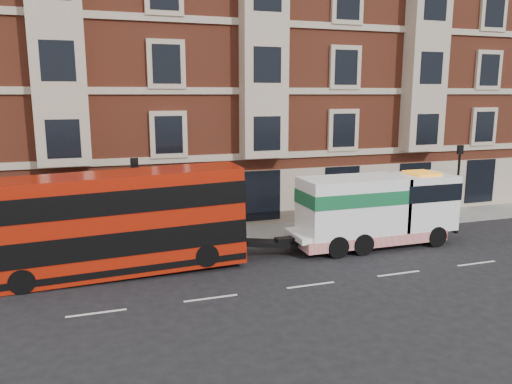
{
  "coord_description": "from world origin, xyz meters",
  "views": [
    {
      "loc": [
        -7.87,
        -16.78,
        7.35
      ],
      "look_at": [
        -0.92,
        4.0,
        3.03
      ],
      "focal_mm": 35.0,
      "sensor_mm": 36.0,
      "label": 1
    }
  ],
  "objects": [
    {
      "name": "sidewalk",
      "position": [
        0.0,
        7.5,
        0.07
      ],
      "size": [
        90.0,
        3.0,
        0.15
      ],
      "primitive_type": "cube",
      "color": "slate",
      "rests_on": "ground"
    },
    {
      "name": "victorian_terrace",
      "position": [
        0.5,
        15.0,
        10.07
      ],
      "size": [
        45.0,
        12.0,
        20.4
      ],
      "color": "brown",
      "rests_on": "ground"
    },
    {
      "name": "lamp_post_east",
      "position": [
        12.0,
        6.2,
        2.68
      ],
      "size": [
        0.35,
        0.15,
        4.35
      ],
      "color": "black",
      "rests_on": "sidewalk"
    },
    {
      "name": "pedestrian",
      "position": [
        -11.52,
        7.49,
        0.99
      ],
      "size": [
        0.64,
        0.44,
        1.67
      ],
      "primitive_type": "imported",
      "rotation": [
        0.0,
        0.0,
        -0.07
      ],
      "color": "#1E1D3A",
      "rests_on": "sidewalk"
    },
    {
      "name": "lamp_post_west",
      "position": [
        -6.0,
        6.2,
        2.68
      ],
      "size": [
        0.35,
        0.15,
        4.35
      ],
      "color": "black",
      "rests_on": "sidewalk"
    },
    {
      "name": "double_decker_bus",
      "position": [
        -7.04,
        3.72,
        2.24
      ],
      "size": [
        10.43,
        2.39,
        4.22
      ],
      "color": "#A21A09",
      "rests_on": "ground"
    },
    {
      "name": "ground",
      "position": [
        0.0,
        0.0,
        0.0
      ],
      "size": [
        120.0,
        120.0,
        0.0
      ],
      "primitive_type": "plane",
      "color": "black",
      "rests_on": "ground"
    },
    {
      "name": "tow_truck",
      "position": [
        5.01,
        3.72,
        1.84
      ],
      "size": [
        8.35,
        2.47,
        3.48
      ],
      "color": "white",
      "rests_on": "ground"
    }
  ]
}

